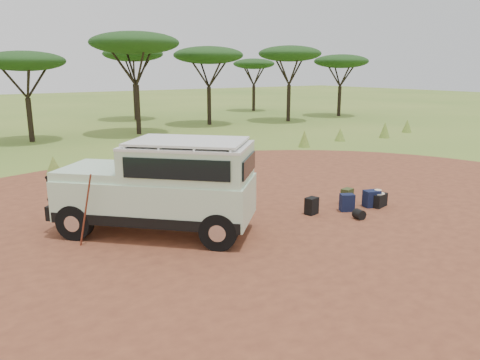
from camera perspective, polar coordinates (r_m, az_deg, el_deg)
ground at (r=12.02m, az=3.20°, el=-5.53°), size 140.00×140.00×0.00m
dirt_clearing at (r=12.02m, az=3.20°, el=-5.51°), size 23.00×23.00×0.01m
grass_fringe at (r=19.33m, az=-12.43°, el=2.73°), size 36.60×1.60×0.90m
acacia_treeline at (r=29.81m, az=-20.18°, el=14.57°), size 46.70×13.20×6.26m
safari_vehicle at (r=11.31m, az=-9.42°, el=-1.05°), size 4.61×4.64×2.30m
walking_staff at (r=10.95m, az=-18.31°, el=-3.56°), size 0.34×0.27×1.67m
backpack_black at (r=12.97m, az=8.72°, el=-3.14°), size 0.39×0.32×0.47m
backpack_navy at (r=13.43m, az=12.91°, el=-2.71°), size 0.46×0.41×0.49m
backpack_olive at (r=14.10m, az=12.91°, el=-1.97°), size 0.39×0.31×0.48m
duffel_navy at (r=14.01m, az=15.74°, el=-2.21°), size 0.51×0.44×0.49m
hard_case at (r=14.12m, az=16.39°, el=-2.35°), size 0.62×0.51×0.39m
stuff_sack at (r=12.83m, az=14.31°, el=-4.08°), size 0.31×0.31×0.27m
safari_hat at (r=14.06m, az=16.45°, el=-1.42°), size 0.39×0.39×0.11m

